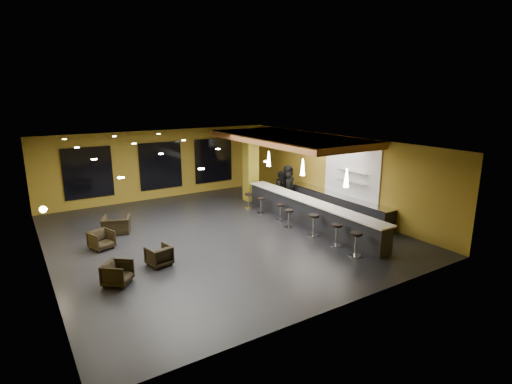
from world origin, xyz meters
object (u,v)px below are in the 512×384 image
staff_a (289,189)px  bar_stool_0 (356,241)px  bar_stool_3 (289,216)px  bar_stool_5 (261,203)px  bar_counter (309,213)px  bar_stool_2 (314,222)px  pendant_0 (346,178)px  prep_counter (336,205)px  bar_stool_6 (249,199)px  armchair_a (118,273)px  armchair_b (159,256)px  bar_stool_4 (280,210)px  bar_stool_1 (337,232)px  staff_b (282,188)px  pendant_2 (269,159)px  armchair_d (116,225)px  column (251,166)px  armchair_c (101,240)px  staff_c (288,184)px  pendant_1 (303,167)px

staff_a → bar_stool_0: (-1.93, -6.28, -0.26)m
bar_stool_3 → bar_stool_5: (0.12, 2.23, -0.02)m
bar_counter → bar_stool_2: 1.34m
bar_stool_0 → pendant_0: bearing=59.8°
prep_counter → pendant_0: bearing=-128.7°
bar_stool_5 → bar_stool_6: (-0.06, 0.98, 0.00)m
armchair_a → bar_stool_5: (7.22, 3.55, 0.13)m
armchair_b → bar_stool_4: bearing=-176.5°
staff_a → bar_stool_0: 6.58m
pendant_0 → bar_stool_1: pendant_0 is taller
pendant_0 → staff_b: pendant_0 is taller
pendant_2 → armchair_d: size_ratio=0.67×
column → armchair_b: column is taller
prep_counter → column: (-2.00, 4.10, 1.32)m
staff_b → armchair_d: bearing=163.8°
bar_stool_4 → column: bearing=79.3°
bar_stool_2 → bar_stool_4: 2.24m
armchair_c → armchair_d: armchair_d is taller
column → staff_c: 2.06m
armchair_c → bar_stool_0: 8.77m
column → bar_stool_1: (-0.70, -6.96, -1.23)m
column → armchair_b: 8.50m
armchair_a → bar_stool_2: (7.32, 0.05, 0.21)m
pendant_1 → staff_c: 3.33m
bar_stool_4 → bar_stool_5: (-0.16, 1.27, 0.01)m
bar_stool_4 → staff_a: bearing=45.2°
prep_counter → bar_stool_6: size_ratio=8.24×
bar_stool_2 → armchair_c: bearing=157.4°
armchair_c → bar_stool_0: bearing=-56.2°
staff_c → armchair_a: size_ratio=2.57×
pendant_0 → pendant_2: size_ratio=1.00×
prep_counter → bar_stool_6: (-2.88, 2.86, 0.04)m
prep_counter → bar_stool_5: prep_counter is taller
bar_counter → bar_stool_5: bar_counter is taller
pendant_1 → armchair_a: 8.45m
pendant_0 → bar_stool_0: 2.42m
bar_counter → bar_stool_3: bar_counter is taller
prep_counter → bar_stool_6: bearing=135.2°
armchair_a → bar_stool_3: 7.22m
pendant_2 → staff_a: pendant_2 is taller
bar_stool_6 → bar_stool_3: bearing=-91.0°
bar_stool_0 → pendant_2: bearing=82.8°
pendant_1 → armchair_b: 6.99m
prep_counter → armchair_d: (-9.01, 2.70, -0.09)m
pendant_1 → bar_stool_1: size_ratio=0.85×
staff_c → armchair_a: 10.34m
pendant_2 → staff_c: bearing=9.8°
column → bar_stool_2: size_ratio=4.13×
staff_c → bar_stool_0: staff_c is taller
bar_stool_5 → bar_stool_4: bearing=-82.8°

